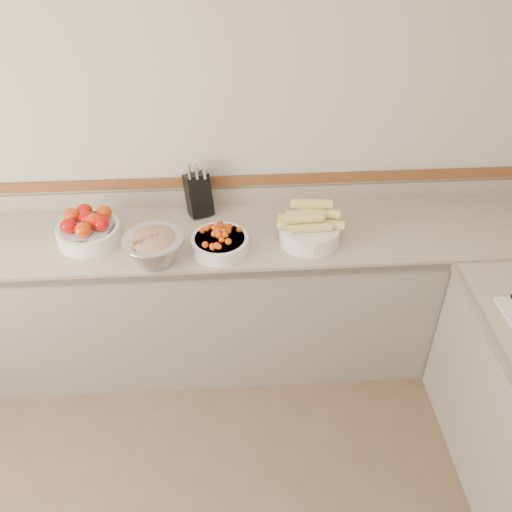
{
  "coord_description": "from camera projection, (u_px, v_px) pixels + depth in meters",
  "views": [
    {
      "loc": [
        0.21,
        -0.83,
        2.72
      ],
      "look_at": [
        0.35,
        1.35,
        1.0
      ],
      "focal_mm": 40.0,
      "sensor_mm": 36.0,
      "label": 1
    }
  ],
  "objects": [
    {
      "name": "tomato_bowl",
      "position": [
        88.0,
        229.0,
        3.01
      ],
      "size": [
        0.34,
        0.34,
        0.16
      ],
      "color": "silver",
      "rests_on": "counter_back"
    },
    {
      "name": "corn_bowl",
      "position": [
        309.0,
        228.0,
        3.0
      ],
      "size": [
        0.36,
        0.32,
        0.24
      ],
      "color": "silver",
      "rests_on": "counter_back"
    },
    {
      "name": "knife_block",
      "position": [
        198.0,
        194.0,
        3.18
      ],
      "size": [
        0.18,
        0.19,
        0.31
      ],
      "color": "black",
      "rests_on": "counter_back"
    },
    {
      "name": "back_wall",
      "position": [
        184.0,
        141.0,
        3.09
      ],
      "size": [
        4.0,
        0.0,
        4.0
      ],
      "primitive_type": "plane",
      "rotation": [
        1.57,
        0.0,
        0.0
      ],
      "color": "beige",
      "rests_on": "ground_plane"
    },
    {
      "name": "cherry_tomato_bowl",
      "position": [
        220.0,
        241.0,
        2.95
      ],
      "size": [
        0.3,
        0.3,
        0.16
      ],
      "color": "silver",
      "rests_on": "counter_back"
    },
    {
      "name": "rhubarb_bowl",
      "position": [
        154.0,
        247.0,
        2.85
      ],
      "size": [
        0.31,
        0.31,
        0.18
      ],
      "color": "#B2B2BA",
      "rests_on": "counter_back"
    },
    {
      "name": "counter_back",
      "position": [
        193.0,
        297.0,
        3.35
      ],
      "size": [
        4.0,
        0.65,
        1.08
      ],
      "color": "tan",
      "rests_on": "ground_plane"
    }
  ]
}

